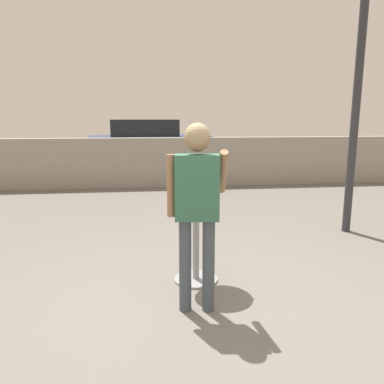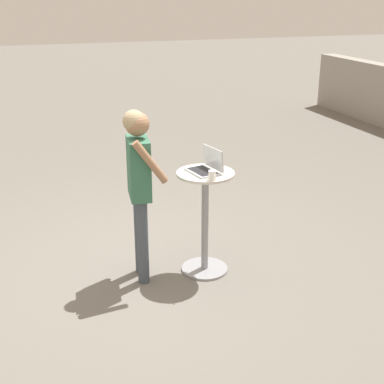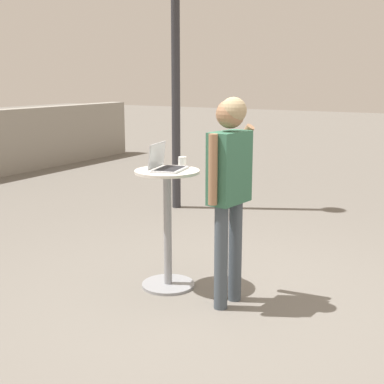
% 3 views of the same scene
% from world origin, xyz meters
% --- Properties ---
extents(ground_plane, '(50.00, 50.00, 0.00)m').
position_xyz_m(ground_plane, '(0.00, 0.00, 0.00)').
color(ground_plane, slate).
extents(cafe_table, '(0.56, 0.56, 1.05)m').
position_xyz_m(cafe_table, '(0.13, 0.62, 0.59)').
color(cafe_table, gray).
rests_on(cafe_table, ground_plane).
extents(laptop, '(0.38, 0.31, 0.23)m').
position_xyz_m(laptop, '(0.13, 0.63, 1.11)').
color(laptop, '#B7BABF').
rests_on(laptop, cafe_table).
extents(coffee_mug, '(0.11, 0.07, 0.09)m').
position_xyz_m(coffee_mug, '(0.36, 0.60, 1.10)').
color(coffee_mug, white).
rests_on(coffee_mug, cafe_table).
extents(standing_person, '(0.54, 0.35, 1.69)m').
position_xyz_m(standing_person, '(0.06, -0.01, 1.07)').
color(standing_person, '#424C56').
rests_on(standing_person, ground_plane).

